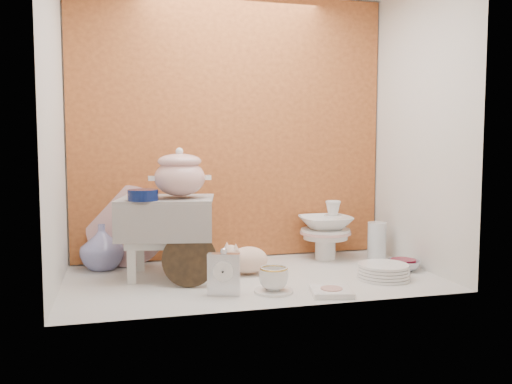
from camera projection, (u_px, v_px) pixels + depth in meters
ground at (253, 278)px, 2.62m from camera, size 1.80×1.80×0.00m
niche_shell at (244, 90)px, 2.71m from camera, size 1.86×1.03×1.53m
step_stool at (167, 237)px, 2.63m from camera, size 0.52×0.47×0.39m
soup_tureen at (180, 173)px, 2.57m from camera, size 0.30×0.30×0.25m
cobalt_bowl at (143, 195)px, 2.47m from camera, size 0.16×0.16×0.05m
floral_platter at (127, 226)px, 2.86m from camera, size 0.46×0.25×0.43m
blue_white_vase at (102, 247)px, 2.78m from camera, size 0.26×0.26×0.24m
lacquer_tray at (189, 260)px, 2.44m from camera, size 0.26×0.13×0.25m
mantel_clock at (224, 272)px, 2.30m from camera, size 0.15×0.09×0.20m
plush_pig at (248, 260)px, 2.68m from camera, size 0.29×0.23×0.15m
teacup_saucer at (274, 291)px, 2.35m from camera, size 0.21×0.21×0.01m
gold_rim_teacup at (274, 278)px, 2.35m from camera, size 0.15×0.15×0.10m
lattice_dish at (331, 292)px, 2.32m from camera, size 0.21×0.21×0.02m
dinner_plate_stack at (383, 271)px, 2.59m from camera, size 0.32×0.32×0.07m
crystal_bowl at (403, 265)px, 2.77m from camera, size 0.18×0.18×0.05m
clear_glass_vase at (377, 241)px, 3.04m from camera, size 0.14×0.14×0.21m
porcelain_tower at (325, 230)px, 3.03m from camera, size 0.39×0.39×0.33m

